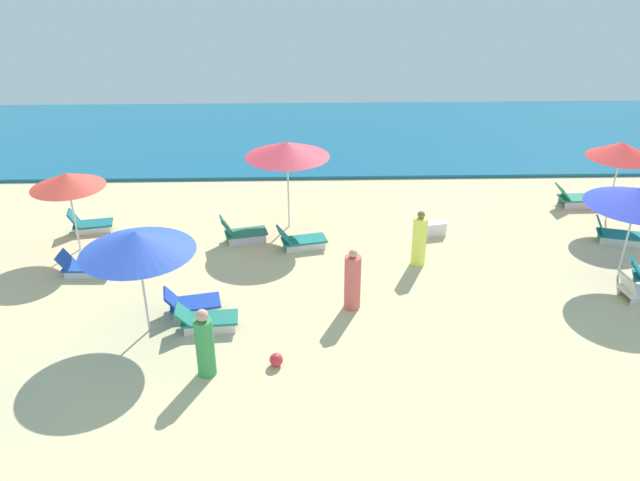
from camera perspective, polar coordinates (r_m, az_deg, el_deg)
ocean at (r=27.49m, az=-2.29°, el=9.53°), size 60.00×10.27×0.12m
umbrella_0 at (r=17.28m, az=26.80°, el=3.57°), size 2.45×2.45×2.49m
umbrella_2 at (r=18.22m, az=-2.98°, el=8.24°), size 2.45×2.45×2.66m
lounge_chair_2_0 at (r=18.23m, az=-7.06°, el=0.73°), size 1.40×0.84×0.80m
lounge_chair_2_1 at (r=17.72m, az=-1.79°, el=0.04°), size 1.46×0.85×0.69m
umbrella_5 at (r=13.78m, az=-16.27°, el=-0.11°), size 2.46×2.46×2.49m
lounge_chair_5_0 at (r=14.53m, az=-10.32°, el=-7.03°), size 1.43×0.70×0.61m
lounge_chair_5_1 at (r=15.20m, az=-11.61°, el=-5.57°), size 1.38×0.89×0.62m
umbrella_6 at (r=20.61m, az=25.64°, el=7.39°), size 1.94×1.94×2.52m
lounge_chair_6_0 at (r=22.01m, az=22.11°, el=3.60°), size 1.36×0.68×0.73m
lounge_chair_6_1 at (r=19.97m, az=25.38°, el=0.51°), size 1.50×0.93×0.70m
umbrella_7 at (r=18.19m, az=-21.93°, el=5.08°), size 1.97×1.97×2.29m
lounge_chair_7_0 at (r=19.92m, az=-20.16°, el=1.45°), size 1.30×0.79×0.71m
lounge_chair_7_1 at (r=17.55m, az=-20.52°, el=-2.20°), size 1.39×0.65×0.62m
beachgoer_1 at (r=16.91m, az=8.98°, el=0.03°), size 0.42×0.42×1.55m
beachgoer_3 at (r=14.84m, az=2.96°, el=-3.71°), size 0.49×0.49×1.56m
beachgoer_4 at (r=12.95m, az=-10.38°, el=-9.28°), size 0.53×0.53×1.54m
beach_ball_1 at (r=13.32m, az=-3.98°, el=-10.72°), size 0.29×0.29×0.29m
cooler_box_2 at (r=18.83m, az=10.35°, el=1.10°), size 0.66×0.48×0.40m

